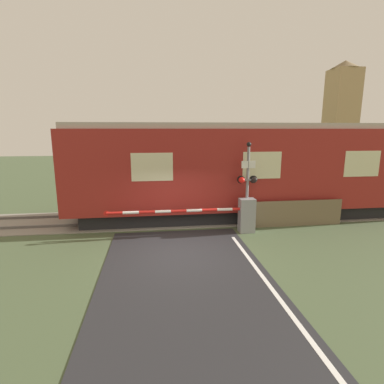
{
  "coord_description": "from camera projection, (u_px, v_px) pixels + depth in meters",
  "views": [
    {
      "loc": [
        -0.81,
        -9.4,
        3.98
      ],
      "look_at": [
        0.71,
        2.18,
        1.55
      ],
      "focal_mm": 28.0,
      "sensor_mm": 36.0,
      "label": 1
    }
  ],
  "objects": [
    {
      "name": "train",
      "position": [
        249.0,
        170.0,
        13.77
      ],
      "size": [
        16.13,
        3.17,
        4.27
      ],
      "color": "black",
      "rests_on": "ground_plane"
    },
    {
      "name": "crossing_barrier",
      "position": [
        236.0,
        215.0,
        11.73
      ],
      "size": [
        5.78,
        0.44,
        1.35
      ],
      "color": "gray",
      "rests_on": "ground_plane"
    },
    {
      "name": "roadside_fence",
      "position": [
        295.0,
        213.0,
        12.55
      ],
      "size": [
        4.15,
        0.06,
        1.1
      ],
      "color": "#726047",
      "rests_on": "ground_plane"
    },
    {
      "name": "signal_post",
      "position": [
        248.0,
        181.0,
        11.71
      ],
      "size": [
        0.81,
        0.26,
        3.53
      ],
      "color": "gray",
      "rests_on": "ground_plane"
    },
    {
      "name": "ground_plane",
      "position": [
        180.0,
        251.0,
        10.04
      ],
      "size": [
        80.0,
        80.0,
        0.0
      ],
      "primitive_type": "plane",
      "color": "#475638"
    },
    {
      "name": "distant_building",
      "position": [
        341.0,
        115.0,
        30.46
      ],
      "size": [
        2.83,
        2.83,
        10.7
      ],
      "color": "tan",
      "rests_on": "ground_plane"
    },
    {
      "name": "track_bed",
      "position": [
        172.0,
        218.0,
        13.76
      ],
      "size": [
        36.0,
        3.2,
        0.13
      ],
      "color": "gray",
      "rests_on": "ground_plane"
    }
  ]
}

